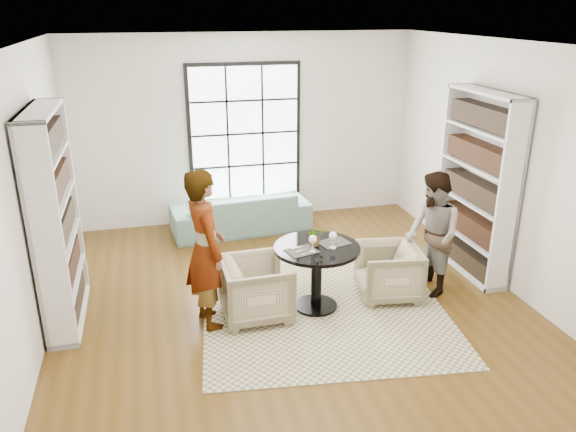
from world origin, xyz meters
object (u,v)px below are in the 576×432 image
object	(u,v)px
pedestal_table	(317,264)
armchair_right	(388,272)
wine_glass_right	(333,236)
person_left	(205,250)
person_right	(433,234)
wine_glass_left	(313,240)
armchair_left	(256,289)
sofa	(241,212)
flower_centerpiece	(315,236)

from	to	relation	value
pedestal_table	armchair_right	bearing A→B (deg)	3.03
pedestal_table	wine_glass_right	distance (m)	0.40
person_left	wine_glass_right	bearing A→B (deg)	-104.46
person_right	wine_glass_left	size ratio (longest dim) A/B	7.63
armchair_left	pedestal_table	bearing A→B (deg)	-89.41
wine_glass_left	armchair_right	bearing A→B (deg)	10.14
person_left	wine_glass_left	world-z (taller)	person_left
pedestal_table	sofa	world-z (taller)	pedestal_table
person_left	wine_glass_right	distance (m)	1.43
wine_glass_right	armchair_left	bearing A→B (deg)	176.11
armchair_left	wine_glass_right	xyz separation A→B (m)	(0.88, -0.06, 0.58)
person_left	wine_glass_left	size ratio (longest dim) A/B	8.95
armchair_left	flower_centerpiece	distance (m)	0.90
sofa	person_right	world-z (taller)	person_right
person_left	wine_glass_right	world-z (taller)	person_left
pedestal_table	armchair_right	xyz separation A→B (m)	(0.93, 0.05, -0.24)
wine_glass_right	flower_centerpiece	distance (m)	0.21
sofa	armchair_left	xyz separation A→B (m)	(-0.27, -2.67, 0.04)
sofa	armchair_left	bearing A→B (deg)	79.46
pedestal_table	wine_glass_right	xyz separation A→B (m)	(0.16, -0.08, 0.36)
pedestal_table	sofa	xyz separation A→B (m)	(-0.44, 2.65, -0.26)
armchair_right	flower_centerpiece	distance (m)	1.10
pedestal_table	sofa	distance (m)	2.70
armchair_right	person_right	distance (m)	0.70
sofa	person_right	distance (m)	3.27
wine_glass_left	wine_glass_right	distance (m)	0.26
wine_glass_right	flower_centerpiece	xyz separation A→B (m)	(-0.17, 0.13, -0.04)
person_right	person_left	bearing A→B (deg)	-85.54
pedestal_table	flower_centerpiece	size ratio (longest dim) A/B	4.58
armchair_left	flower_centerpiece	world-z (taller)	flower_centerpiece
person_left	flower_centerpiece	distance (m)	1.26
sofa	flower_centerpiece	size ratio (longest dim) A/B	9.92
pedestal_table	flower_centerpiece	distance (m)	0.33
person_right	wine_glass_right	distance (m)	1.34
armchair_right	person_left	size ratio (longest dim) A/B	0.40
armchair_left	wine_glass_left	xyz separation A→B (m)	(0.63, -0.11, 0.58)
person_left	pedestal_table	bearing A→B (deg)	-101.02
wine_glass_left	wine_glass_right	size ratio (longest dim) A/B	1.01
person_left	wine_glass_left	distance (m)	1.18
flower_centerpiece	armchair_left	bearing A→B (deg)	-174.46
person_right	wine_glass_right	world-z (taller)	person_right
armchair_right	wine_glass_right	size ratio (longest dim) A/B	3.64
armchair_left	person_right	size ratio (longest dim) A/B	0.50
wine_glass_right	wine_glass_left	bearing A→B (deg)	-168.64
armchair_left	flower_centerpiece	size ratio (longest dim) A/B	3.58
armchair_right	person_right	xyz separation A→B (m)	(0.55, 0.00, 0.44)
armchair_left	wine_glass_right	world-z (taller)	wine_glass_right
pedestal_table	person_left	size ratio (longest dim) A/B	0.55
pedestal_table	wine_glass_right	bearing A→B (deg)	-27.33
pedestal_table	person_left	xyz separation A→B (m)	(-1.27, -0.02, 0.33)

